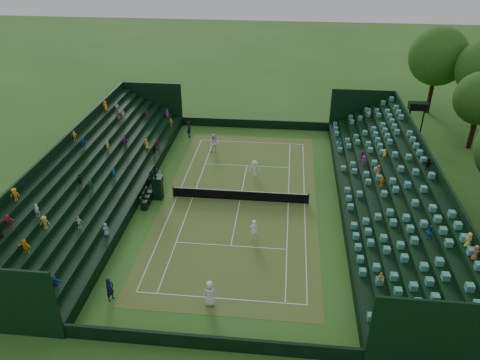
{
  "coord_description": "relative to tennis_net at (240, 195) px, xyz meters",
  "views": [
    {
      "loc": [
        3.57,
        -33.79,
        21.13
      ],
      "look_at": [
        0.0,
        0.0,
        2.0
      ],
      "focal_mm": 35.0,
      "sensor_mm": 36.0,
      "label": 1
    }
  ],
  "objects": [
    {
      "name": "court_surface",
      "position": [
        0.0,
        0.0,
        -0.52
      ],
      "size": [
        12.97,
        26.77,
        0.01
      ],
      "primitive_type": "cube",
      "color": "#3E7D29",
      "rests_on": "ground"
    },
    {
      "name": "perimeter_wall_north",
      "position": [
        0.0,
        15.88,
        -0.03
      ],
      "size": [
        17.17,
        0.2,
        1.0
      ],
      "primitive_type": "cube",
      "color": "black",
      "rests_on": "ground"
    },
    {
      "name": "line_judge_north",
      "position": [
        -6.94,
        12.61,
        0.38
      ],
      "size": [
        0.54,
        0.73,
        1.82
      ],
      "primitive_type": "imported",
      "rotation": [
        0.0,
        0.0,
        1.73
      ],
      "color": "black",
      "rests_on": "ground"
    },
    {
      "name": "scoreboard_tower",
      "position": [
        17.75,
        16.0,
        2.62
      ],
      "size": [
        2.0,
        1.0,
        3.7
      ],
      "color": "black",
      "rests_on": "ground"
    },
    {
      "name": "perimeter_wall_south",
      "position": [
        0.0,
        -15.88,
        -0.03
      ],
      "size": [
        17.17,
        0.2,
        1.0
      ],
      "primitive_type": "cube",
      "color": "black",
      "rests_on": "ground"
    },
    {
      "name": "perimeter_wall_west",
      "position": [
        -8.48,
        0.0,
        -0.03
      ],
      "size": [
        0.2,
        31.77,
        1.0
      ],
      "primitive_type": "cube",
      "color": "black",
      "rests_on": "ground"
    },
    {
      "name": "courtside_chairs",
      "position": [
        -7.73,
        0.28,
        -0.1
      ],
      "size": [
        0.52,
        5.49,
        1.13
      ],
      "color": "black",
      "rests_on": "ground"
    },
    {
      "name": "player_far_west",
      "position": [
        -3.58,
        9.05,
        0.48
      ],
      "size": [
        0.99,
        0.77,
        2.02
      ],
      "primitive_type": "imported",
      "rotation": [
        0.0,
        0.0,
        0.01
      ],
      "color": "white",
      "rests_on": "ground"
    },
    {
      "name": "south_grandstand",
      "position": [
        -12.66,
        0.0,
        1.02
      ],
      "size": [
        6.6,
        32.0,
        4.9
      ],
      "color": "black",
      "rests_on": "ground"
    },
    {
      "name": "tennis_net",
      "position": [
        0.0,
        0.0,
        0.0
      ],
      "size": [
        11.67,
        0.1,
        1.06
      ],
      "color": "black",
      "rests_on": "ground"
    },
    {
      "name": "player_near_east",
      "position": [
        1.6,
        -5.46,
        0.36
      ],
      "size": [
        0.76,
        0.64,
        1.77
      ],
      "primitive_type": "imported",
      "rotation": [
        0.0,
        0.0,
        3.55
      ],
      "color": "white",
      "rests_on": "ground"
    },
    {
      "name": "ground",
      "position": [
        0.0,
        0.0,
        -0.53
      ],
      "size": [
        160.0,
        160.0,
        0.0
      ],
      "primitive_type": "plane",
      "color": "#2B5B1C",
      "rests_on": "ground"
    },
    {
      "name": "line_judge_south",
      "position": [
        -6.85,
        -12.68,
        0.32
      ],
      "size": [
        0.61,
        0.73,
        1.7
      ],
      "primitive_type": "imported",
      "rotation": [
        0.0,
        0.0,
        1.17
      ],
      "color": "black",
      "rests_on": "ground"
    },
    {
      "name": "player_near_west",
      "position": [
        -0.55,
        -12.44,
        0.38
      ],
      "size": [
        0.9,
        0.6,
        1.8
      ],
      "primitive_type": "imported",
      "rotation": [
        0.0,
        0.0,
        3.11
      ],
      "color": "silver",
      "rests_on": "ground"
    },
    {
      "name": "player_far_east",
      "position": [
        0.89,
        4.52,
        0.26
      ],
      "size": [
        1.12,
        0.8,
        1.57
      ],
      "primitive_type": "imported",
      "rotation": [
        0.0,
        0.0,
        0.23
      ],
      "color": "white",
      "rests_on": "ground"
    },
    {
      "name": "north_grandstand",
      "position": [
        12.66,
        0.0,
        1.02
      ],
      "size": [
        6.6,
        32.0,
        4.9
      ],
      "color": "black",
      "rests_on": "ground"
    },
    {
      "name": "umpire_chair",
      "position": [
        -7.04,
        -0.36,
        0.82
      ],
      "size": [
        1.0,
        1.0,
        3.15
      ],
      "color": "black",
      "rests_on": "ground"
    },
    {
      "name": "perimeter_wall_east",
      "position": [
        8.48,
        0.0,
        -0.03
      ],
      "size": [
        0.2,
        31.77,
        1.0
      ],
      "primitive_type": "cube",
      "color": "black",
      "rests_on": "ground"
    }
  ]
}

